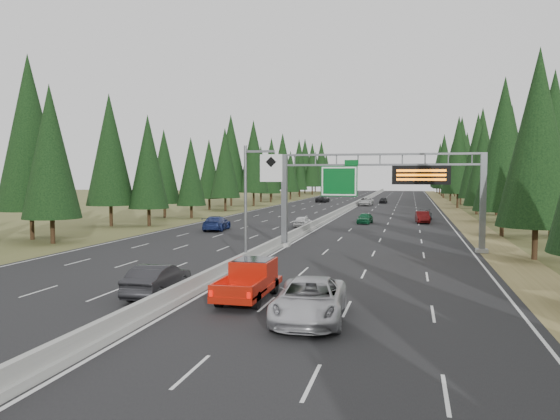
{
  "coord_description": "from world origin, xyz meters",
  "views": [
    {
      "loc": [
        10.73,
        -9.81,
        6.09
      ],
      "look_at": [
        3.57,
        20.0,
        4.15
      ],
      "focal_mm": 35.0,
      "sensor_mm": 36.0,
      "label": 1
    }
  ],
  "objects": [
    {
      "name": "car_ahead_dkred",
      "position": [
        12.23,
        61.55,
        0.82
      ],
      "size": [
        1.88,
        4.58,
        1.47
      ],
      "primitive_type": "imported",
      "rotation": [
        0.0,
        0.0,
        0.07
      ],
      "color": "#570C0C",
      "rests_on": "road"
    },
    {
      "name": "sign_gantry",
      "position": [
        8.92,
        34.88,
        5.27
      ],
      "size": [
        16.75,
        0.98,
        7.8
      ],
      "color": "slate",
      "rests_on": "road"
    },
    {
      "name": "tree_row_right",
      "position": [
        21.92,
        76.14,
        9.36
      ],
      "size": [
        11.82,
        241.62,
        18.68
      ],
      "color": "black",
      "rests_on": "ground"
    },
    {
      "name": "car_ahead_white",
      "position": [
        1.97,
        100.48,
        0.9
      ],
      "size": [
        2.87,
        5.95,
        1.64
      ],
      "primitive_type": "imported",
      "rotation": [
        0.0,
        0.0,
        -0.03
      ],
      "color": "#B4B4B4",
      "rests_on": "road"
    },
    {
      "name": "car_ahead_dkgrey",
      "position": [
        12.67,
        67.27,
        0.72
      ],
      "size": [
        1.9,
        4.43,
        1.27
      ],
      "primitive_type": "imported",
      "rotation": [
        0.0,
        0.0,
        -0.03
      ],
      "color": "black",
      "rests_on": "road"
    },
    {
      "name": "car_ahead_far",
      "position": [
        4.95,
        110.47,
        0.73
      ],
      "size": [
        1.81,
        3.9,
        1.29
      ],
      "primitive_type": "imported",
      "rotation": [
        0.0,
        0.0,
        -0.08
      ],
      "color": "black",
      "rests_on": "road"
    },
    {
      "name": "shoulder_left",
      "position": [
        -17.8,
        80.0,
        0.03
      ],
      "size": [
        3.6,
        260.0,
        0.06
      ],
      "primitive_type": "cube",
      "color": "#505628",
      "rests_on": "ground"
    },
    {
      "name": "silver_minivan",
      "position": [
        6.71,
        12.23,
        0.93
      ],
      "size": [
        3.23,
        6.29,
        1.7
      ],
      "primitive_type": "imported",
      "rotation": [
        0.0,
        0.0,
        0.07
      ],
      "color": "#B9B8BE",
      "rests_on": "road"
    },
    {
      "name": "median_barrier",
      "position": [
        0.0,
        80.0,
        0.41
      ],
      "size": [
        0.7,
        260.0,
        0.85
      ],
      "color": "gray",
      "rests_on": "road"
    },
    {
      "name": "car_ahead_green",
      "position": [
        5.19,
        58.95,
        0.76
      ],
      "size": [
        1.98,
        4.11,
        1.35
      ],
      "primitive_type": "imported",
      "rotation": [
        0.0,
        0.0,
        -0.1
      ],
      "color": "#145B34",
      "rests_on": "road"
    },
    {
      "name": "hov_sign_pole",
      "position": [
        0.58,
        24.97,
        4.72
      ],
      "size": [
        2.8,
        0.5,
        8.0
      ],
      "color": "slate",
      "rests_on": "road"
    },
    {
      "name": "car_onc_white",
      "position": [
        -1.5,
        52.71,
        0.73
      ],
      "size": [
        1.87,
        3.93,
        1.3
      ],
      "primitive_type": "imported",
      "rotation": [
        0.0,
        0.0,
        3.05
      ],
      "color": "white",
      "rests_on": "road"
    },
    {
      "name": "tree_row_left",
      "position": [
        -22.28,
        78.93,
        9.21
      ],
      "size": [
        12.39,
        240.89,
        18.81
      ],
      "color": "black",
      "rests_on": "ground"
    },
    {
      "name": "car_onc_near",
      "position": [
        -1.53,
        15.0,
        0.88
      ],
      "size": [
        1.79,
        4.9,
        1.6
      ],
      "primitive_type": "imported",
      "rotation": [
        0.0,
        0.0,
        3.16
      ],
      "color": "black",
      "rests_on": "road"
    },
    {
      "name": "shoulder_right",
      "position": [
        17.8,
        80.0,
        0.03
      ],
      "size": [
        3.6,
        260.0,
        0.06
      ],
      "primitive_type": "cube",
      "color": "olive",
      "rests_on": "ground"
    },
    {
      "name": "car_onc_far",
      "position": [
        -8.61,
        111.98,
        0.79
      ],
      "size": [
        2.78,
        5.3,
        1.42
      ],
      "primitive_type": "imported",
      "rotation": [
        0.0,
        0.0,
        3.06
      ],
      "color": "black",
      "rests_on": "road"
    },
    {
      "name": "red_pickup",
      "position": [
        3.16,
        15.65,
        1.11
      ],
      "size": [
        2.03,
        5.69,
        1.86
      ],
      "color": "black",
      "rests_on": "road"
    },
    {
      "name": "road",
      "position": [
        0.0,
        80.0,
        0.04
      ],
      "size": [
        32.0,
        260.0,
        0.08
      ],
      "primitive_type": "cube",
      "color": "black",
      "rests_on": "ground"
    },
    {
      "name": "car_onc_blue",
      "position": [
        -9.99,
        46.58,
        0.87
      ],
      "size": [
        2.76,
        5.64,
        1.58
      ],
      "primitive_type": "imported",
      "rotation": [
        0.0,
        0.0,
        3.25
      ],
      "color": "navy",
      "rests_on": "road"
    }
  ]
}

